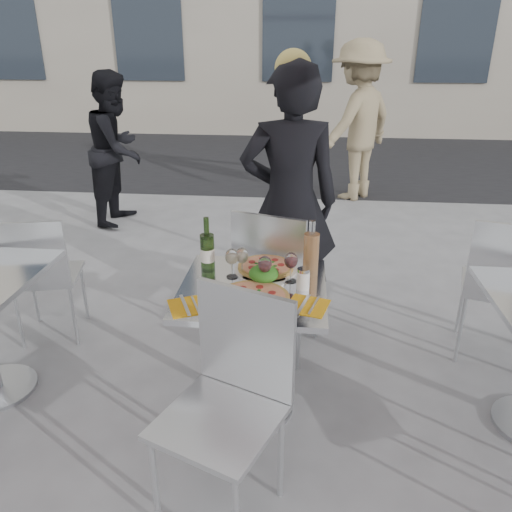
# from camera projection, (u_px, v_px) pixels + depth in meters

# --- Properties ---
(ground) EXTENTS (80.00, 80.00, 0.00)m
(ground) POSITION_uv_depth(u_px,v_px,m) (253.00, 407.00, 2.77)
(ground) COLOR slate
(street_asphalt) EXTENTS (24.00, 5.00, 0.00)m
(street_asphalt) POSITION_uv_depth(u_px,v_px,m) (292.00, 157.00, 8.70)
(street_asphalt) COLOR black
(street_asphalt) RESTS_ON ground
(main_table) EXTENTS (0.72, 0.72, 0.75)m
(main_table) POSITION_uv_depth(u_px,v_px,m) (253.00, 323.00, 2.55)
(main_table) COLOR #B7BABF
(main_table) RESTS_ON ground
(chair_far) EXTENTS (0.56, 0.57, 0.98)m
(chair_far) POSITION_uv_depth(u_px,v_px,m) (275.00, 273.00, 3.01)
(chair_far) COLOR silver
(chair_far) RESTS_ON ground
(chair_near) EXTENTS (0.58, 0.59, 0.97)m
(chair_near) POSITION_uv_depth(u_px,v_px,m) (231.00, 388.00, 2.02)
(chair_near) COLOR silver
(chair_near) RESTS_ON ground
(side_chair_lfar) EXTENTS (0.48, 0.49, 0.88)m
(side_chair_lfar) POSITION_uv_depth(u_px,v_px,m) (42.00, 270.00, 3.18)
(side_chair_lfar) COLOR silver
(side_chair_lfar) RESTS_ON ground
(side_chair_rfar) EXTENTS (0.54, 0.55, 0.95)m
(side_chair_rfar) POSITION_uv_depth(u_px,v_px,m) (503.00, 280.00, 2.95)
(side_chair_rfar) COLOR silver
(side_chair_rfar) RESTS_ON ground
(woman_diner) EXTENTS (0.70, 0.50, 1.78)m
(woman_diner) POSITION_uv_depth(u_px,v_px,m) (289.00, 203.00, 3.27)
(woman_diner) COLOR black
(woman_diner) RESTS_ON ground
(pedestrian_a) EXTENTS (0.66, 0.82, 1.60)m
(pedestrian_a) POSITION_uv_depth(u_px,v_px,m) (117.00, 149.00, 5.32)
(pedestrian_a) COLOR black
(pedestrian_a) RESTS_ON ground
(pedestrian_b) EXTENTS (1.32, 1.39, 1.90)m
(pedestrian_b) POSITION_uv_depth(u_px,v_px,m) (357.00, 122.00, 6.10)
(pedestrian_b) COLOR #93815F
(pedestrian_b) RESTS_ON ground
(pizza_near) EXTENTS (0.35, 0.35, 0.02)m
(pizza_near) POSITION_uv_depth(u_px,v_px,m) (253.00, 298.00, 2.34)
(pizza_near) COLOR tan
(pizza_near) RESTS_ON main_table
(pizza_far) EXTENTS (0.33, 0.33, 0.03)m
(pizza_far) POSITION_uv_depth(u_px,v_px,m) (266.00, 268.00, 2.63)
(pizza_far) COLOR white
(pizza_far) RESTS_ON main_table
(salad_plate) EXTENTS (0.22, 0.22, 0.09)m
(salad_plate) POSITION_uv_depth(u_px,v_px,m) (264.00, 275.00, 2.51)
(salad_plate) COLOR white
(salad_plate) RESTS_ON main_table
(wine_bottle) EXTENTS (0.07, 0.08, 0.29)m
(wine_bottle) POSITION_uv_depth(u_px,v_px,m) (207.00, 250.00, 2.60)
(wine_bottle) COLOR #355821
(wine_bottle) RESTS_ON main_table
(carafe) EXTENTS (0.08, 0.08, 0.29)m
(carafe) POSITION_uv_depth(u_px,v_px,m) (311.00, 252.00, 2.56)
(carafe) COLOR tan
(carafe) RESTS_ON main_table
(sugar_shaker) EXTENTS (0.06, 0.06, 0.11)m
(sugar_shaker) POSITION_uv_depth(u_px,v_px,m) (303.00, 279.00, 2.43)
(sugar_shaker) COLOR white
(sugar_shaker) RESTS_ON main_table
(wineglass_white_a) EXTENTS (0.07, 0.07, 0.16)m
(wineglass_white_a) POSITION_uv_depth(u_px,v_px,m) (232.00, 258.00, 2.53)
(wineglass_white_a) COLOR white
(wineglass_white_a) RESTS_ON main_table
(wineglass_white_b) EXTENTS (0.07, 0.07, 0.16)m
(wineglass_white_b) POSITION_uv_depth(u_px,v_px,m) (242.00, 257.00, 2.54)
(wineglass_white_b) COLOR white
(wineglass_white_b) RESTS_ON main_table
(wineglass_red_a) EXTENTS (0.07, 0.07, 0.16)m
(wineglass_red_a) POSITION_uv_depth(u_px,v_px,m) (265.00, 265.00, 2.44)
(wineglass_red_a) COLOR white
(wineglass_red_a) RESTS_ON main_table
(wineglass_red_b) EXTENTS (0.07, 0.07, 0.16)m
(wineglass_red_b) POSITION_uv_depth(u_px,v_px,m) (291.00, 261.00, 2.48)
(wineglass_red_b) COLOR white
(wineglass_red_b) RESTS_ON main_table
(napkin_left) EXTENTS (0.24, 0.24, 0.01)m
(napkin_left) POSITION_uv_depth(u_px,v_px,m) (189.00, 306.00, 2.29)
(napkin_left) COLOR orange
(napkin_left) RESTS_ON main_table
(napkin_right) EXTENTS (0.22, 0.22, 0.01)m
(napkin_right) POSITION_uv_depth(u_px,v_px,m) (307.00, 305.00, 2.29)
(napkin_right) COLOR orange
(napkin_right) RESTS_ON main_table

